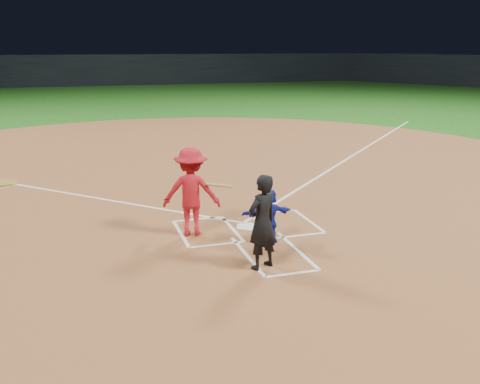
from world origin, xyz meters
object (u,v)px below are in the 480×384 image
object	(u,v)px
home_plate	(247,227)
umpire	(262,222)
catcher	(268,215)
batter_at_plate	(191,192)

from	to	relation	value
home_plate	umpire	xyz separation A→B (m)	(-0.46, -2.35, 0.92)
home_plate	catcher	distance (m)	1.25
catcher	batter_at_plate	xyz separation A→B (m)	(-1.47, 0.99, 0.39)
umpire	batter_at_plate	size ratio (longest dim) A/B	0.93
batter_at_plate	home_plate	bearing A→B (deg)	4.52
umpire	batter_at_plate	bearing A→B (deg)	-93.30
home_plate	catcher	size ratio (longest dim) A/B	0.49
home_plate	umpire	distance (m)	2.56
home_plate	catcher	bearing A→B (deg)	96.43
umpire	catcher	bearing A→B (deg)	-139.68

